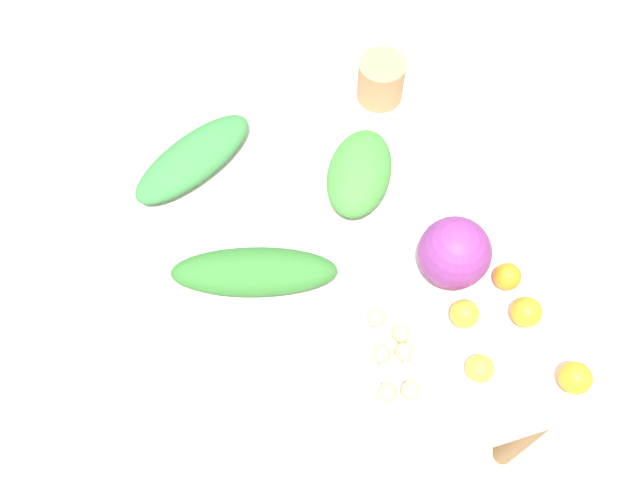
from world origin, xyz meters
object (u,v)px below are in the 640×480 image
Objects in this scene: egg_carton at (392,357)px; greens_bunch_dandelion at (254,272)px; cabbage_purple at (455,253)px; orange_2 at (507,276)px; greens_bunch_scallion at (359,173)px; orange_0 at (526,312)px; paper_bag at (381,80)px; orange_4 at (575,378)px; orange_1 at (464,314)px; orange_3 at (480,369)px; greens_bunch_beet_tops at (193,158)px.

egg_carton reaches higher than greens_bunch_dandelion.
cabbage_purple reaches higher than orange_2.
greens_bunch_scallion is (-0.19, 0.32, 0.00)m from greens_bunch_dandelion.
greens_bunch_scallion is 3.64× the size of orange_0.
paper_bag is 1.74× the size of orange_4.
orange_0 is 0.10m from orange_2.
orange_3 is (0.13, -0.02, -0.00)m from orange_1.
orange_2 is (0.63, 0.10, -0.03)m from paper_bag.
orange_4 is (0.35, 0.16, -0.05)m from cabbage_purple.
orange_3 is at bearing 48.71° from greens_bunch_dandelion.
greens_bunch_dandelion is 6.13× the size of orange_3.
egg_carton is 0.21m from orange_1.
cabbage_purple reaches higher than greens_bunch_beet_tops.
orange_3 is at bearing -38.38° from orange_2.
orange_0 is (0.72, 0.10, -0.03)m from paper_bag.
paper_bag is 1.90× the size of orange_1.
orange_0 is (0.47, 0.25, -0.01)m from greens_bunch_scallion.
egg_carton is (0.18, -0.22, -0.04)m from cabbage_purple.
greens_bunch_scallion reaches higher than orange_1.
orange_0 is (0.28, 0.58, -0.01)m from greens_bunch_dandelion.
orange_0 reaches higher than orange_2.
paper_bag is 0.55m from greens_bunch_beet_tops.
orange_0 is at bearing 120.92° from orange_3.
greens_bunch_dandelion is at bearing -115.79° from orange_0.
cabbage_purple is at bearing -155.69° from orange_4.
orange_2 is at bearing 9.16° from paper_bag.
orange_0 is at bearing 103.50° from egg_carton.
orange_2 is at bearing 141.62° from orange_3.
orange_0 is at bearing -167.96° from orange_4.
orange_2 reaches higher than orange_3.
paper_bag is 0.91m from orange_4.
orange_4 is at bearing 8.99° from paper_bag.
orange_2 is 0.89× the size of orange_4.
orange_4 is at bearing 53.56° from greens_bunch_dandelion.
orange_4 is (0.90, 0.14, -0.03)m from paper_bag.
egg_carton reaches higher than orange_4.
greens_bunch_scallion is 0.43m from greens_bunch_beet_tops.
greens_bunch_beet_tops reaches higher than orange_3.
orange_0 is 1.13× the size of orange_3.
orange_4 is (0.08, 0.19, 0.00)m from orange_3.
egg_carton is at bearing -113.32° from orange_4.
paper_bag is (-0.55, 0.01, -0.02)m from cabbage_purple.
greens_bunch_dandelion is at bearing -103.29° from cabbage_purple.
paper_bag reaches higher than greens_bunch_dandelion.
greens_bunch_scallion is at bearing -155.94° from cabbage_purple.
egg_carton is 4.20× the size of orange_3.
egg_carton is at bearing 39.42° from greens_bunch_dandelion.
cabbage_purple reaches higher than egg_carton.
orange_1 is (-0.05, 0.20, -0.01)m from egg_carton.
greens_bunch_dandelion reaches higher than orange_3.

